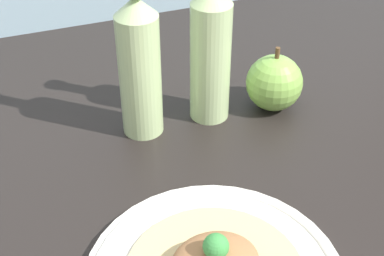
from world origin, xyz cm
name	(u,v)px	position (x,y,z in cm)	size (l,w,h in cm)	color
ground_plane	(173,194)	(0.00, 0.00, -2.00)	(180.00, 110.00, 4.00)	black
cider_bottle_left	(137,63)	(-0.29, 13.00, 11.40)	(6.04, 6.04, 28.29)	#B7D18E
cider_bottle_right	(211,50)	(10.76, 13.00, 11.40)	(6.04, 6.04, 28.29)	#B7D18E
apple	(274,83)	(21.00, 11.38, 4.45)	(8.88, 8.88, 10.58)	#84B74C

